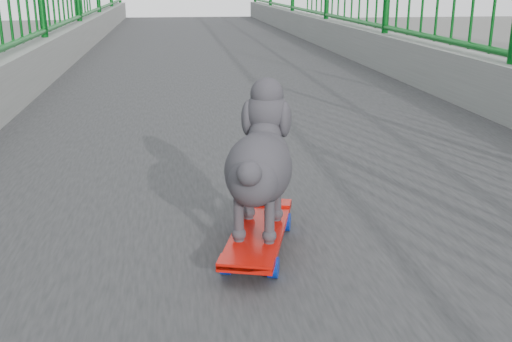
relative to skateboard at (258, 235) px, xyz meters
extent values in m
cube|color=slate|center=(0.20, 8.49, -3.80)|extent=(1.20, 1.20, 6.50)
cube|color=red|center=(0.00, 0.00, 0.01)|extent=(0.27, 0.50, 0.02)
cube|color=#99999E|center=(-0.04, -0.15, -0.01)|extent=(0.09, 0.05, 0.02)
cylinder|color=#0729AD|center=(-0.10, -0.13, -0.02)|extent=(0.04, 0.06, 0.06)
sphere|color=yellow|center=(-0.10, -0.13, -0.02)|extent=(0.02, 0.02, 0.02)
cylinder|color=#0729AD|center=(0.01, -0.16, -0.02)|extent=(0.04, 0.06, 0.06)
sphere|color=yellow|center=(0.01, -0.16, -0.02)|extent=(0.02, 0.02, 0.02)
cube|color=#99999E|center=(0.04, 0.15, -0.01)|extent=(0.09, 0.05, 0.02)
cylinder|color=#0729AD|center=(-0.01, 0.16, -0.02)|extent=(0.04, 0.06, 0.06)
sphere|color=yellow|center=(-0.01, 0.16, -0.02)|extent=(0.02, 0.02, 0.02)
cylinder|color=#0729AD|center=(0.10, 0.13, -0.02)|extent=(0.04, 0.06, 0.06)
sphere|color=yellow|center=(0.10, 0.13, -0.02)|extent=(0.02, 0.02, 0.02)
ellipsoid|color=#2C292E|center=(0.00, 0.00, 0.19)|extent=(0.26, 0.32, 0.19)
sphere|color=#2C292E|center=(0.05, 0.15, 0.32)|extent=(0.13, 0.13, 0.13)
sphere|color=black|center=(0.07, 0.23, 0.30)|extent=(0.02, 0.02, 0.02)
sphere|color=#2C292E|center=(-0.04, -0.15, 0.23)|extent=(0.06, 0.06, 0.06)
cylinder|color=#2C292E|center=(-0.02, 0.09, 0.08)|extent=(0.03, 0.03, 0.12)
cylinder|color=#2C292E|center=(0.06, 0.06, 0.08)|extent=(0.03, 0.03, 0.12)
cylinder|color=#2C292E|center=(-0.06, -0.06, 0.08)|extent=(0.03, 0.03, 0.12)
cylinder|color=#2C292E|center=(0.02, -0.09, 0.08)|extent=(0.03, 0.03, 0.12)
camera|label=1|loc=(-0.22, -1.53, 0.68)|focal=42.00mm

